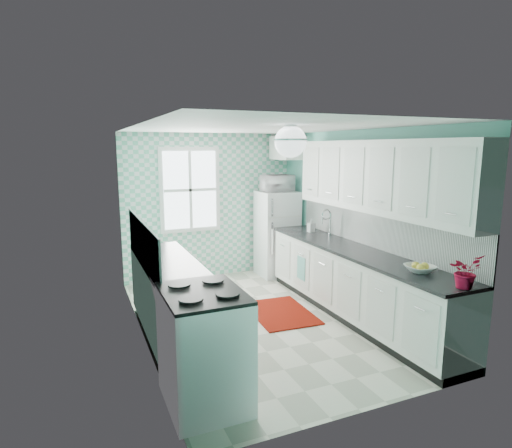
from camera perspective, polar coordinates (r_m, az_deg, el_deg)
name	(u,v)px	position (r m, az deg, el deg)	size (l,w,h in m)	color
floor	(260,320)	(5.83, 0.53, -12.72)	(3.00, 4.40, 0.02)	beige
ceiling	(260,127)	(5.38, 0.57, 12.85)	(3.00, 4.40, 0.02)	white
wall_back	(209,206)	(7.52, -6.24, 2.40)	(3.00, 0.02, 2.50)	#6CC5B2
wall_front	(369,274)	(3.61, 14.89, -6.42)	(3.00, 0.02, 2.50)	#6CC5B2
wall_left	(139,237)	(5.06, -15.31, -1.69)	(0.02, 4.40, 2.50)	#6CC5B2
wall_right	(358,220)	(6.22, 13.40, 0.56)	(0.02, 4.40, 2.50)	#6CC5B2
accent_wall	(210,206)	(7.50, -6.19, 2.38)	(3.00, 0.01, 2.50)	#6CC6A6
window	(190,190)	(7.34, -8.80, 4.52)	(1.04, 0.05, 1.44)	white
backsplash_right	(374,228)	(5.90, 15.50, -0.58)	(0.02, 3.60, 0.51)	white
backsplash_left	(142,243)	(5.00, -14.91, -2.45)	(0.02, 2.15, 0.51)	white
upper_cabinets_right	(377,177)	(5.57, 15.89, 6.09)	(0.33, 3.20, 0.90)	white
upper_cabinet_fridge	(286,148)	(7.58, 4.06, 10.09)	(0.40, 0.74, 0.40)	white
ceiling_light	(290,141)	(4.65, 4.61, 10.93)	(0.34, 0.34, 0.35)	silver
base_cabinets_right	(354,285)	(5.91, 12.95, -7.90)	(0.60, 3.60, 0.90)	white
countertop_right	(355,251)	(5.78, 13.02, -3.49)	(0.63, 3.60, 0.04)	black
base_cabinets_left	(170,302)	(5.26, -11.38, -10.16)	(0.60, 2.15, 0.90)	white
countertop_left	(170,264)	(5.12, -11.40, -5.20)	(0.63, 2.15, 0.04)	black
fridge	(277,234)	(7.60, 2.81, -1.28)	(0.65, 0.65, 1.50)	white
stove	(204,346)	(3.94, -6.94, -15.83)	(0.68, 0.85, 1.03)	white
sink	(321,237)	(6.48, 8.71, -1.74)	(0.43, 0.36, 0.53)	silver
rug	(281,313)	(6.04, 3.32, -11.72)	(0.78, 1.11, 0.02)	#7E0502
dish_towel	(301,268)	(6.45, 6.06, -5.88)	(0.02, 0.23, 0.35)	#59A291
fruit_bowl	(420,269)	(4.93, 21.05, -5.58)	(0.31, 0.31, 0.08)	silver
potted_plant	(465,271)	(4.53, 26.13, -5.67)	(0.30, 0.26, 0.33)	red
soap_bottle	(311,225)	(6.80, 7.35, -0.18)	(0.09, 0.10, 0.21)	#8BA6BE
microwave	(277,183)	(7.48, 2.87, 5.46)	(0.52, 0.35, 0.29)	silver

